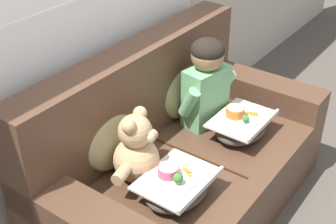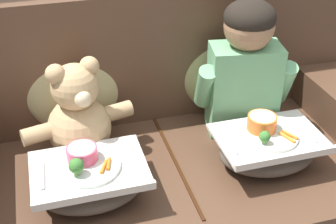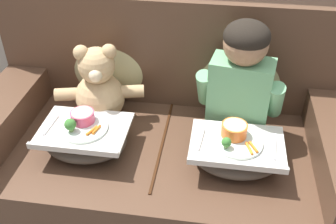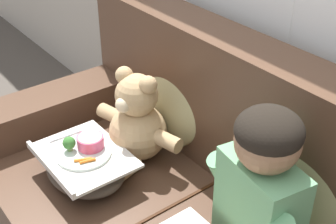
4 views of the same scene
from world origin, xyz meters
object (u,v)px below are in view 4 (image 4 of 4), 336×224
Objects in this scene: throw_pillow_behind_teddy at (173,102)px; child_figure at (262,182)px; teddy_bear at (137,122)px; throw_pillow_behind_child at (297,184)px; lap_tray_teddy at (85,165)px; couch at (182,217)px.

child_figure reaches higher than throw_pillow_behind_teddy.
throw_pillow_behind_teddy reaches higher than teddy_bear.
teddy_bear is (-0.68, -0.00, -0.14)m from child_figure.
throw_pillow_behind_child reaches higher than lap_tray_teddy.
throw_pillow_behind_child is at bearing 33.16° from lap_tray_teddy.
throw_pillow_behind_teddy is at bearing 90.39° from teddy_bear.
throw_pillow_behind_child is 0.68m from throw_pillow_behind_teddy.
teddy_bear is (-0.68, -0.19, -0.03)m from throw_pillow_behind_child.
couch is 0.50m from throw_pillow_behind_child.
child_figure is at bearing 0.38° from teddy_bear.
lap_tray_teddy is (-0.68, -0.45, -0.13)m from throw_pillow_behind_child.
couch is 3.17× the size of child_figure.
throw_pillow_behind_teddy is 1.04× the size of lap_tray_teddy.
lap_tray_teddy is at bearing -90.14° from throw_pillow_behind_teddy.
teddy_bear is 1.11× the size of lap_tray_teddy.
child_figure is at bearing 4.57° from couch.
teddy_bear is at bearing -89.61° from throw_pillow_behind_teddy.
couch reaches higher than teddy_bear.
throw_pillow_behind_teddy is 0.19m from teddy_bear.
teddy_bear reaches higher than lap_tray_teddy.
throw_pillow_behind_child is at bearing 15.80° from teddy_bear.
throw_pillow_behind_child is 0.22m from child_figure.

